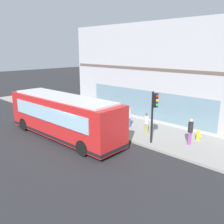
{
  "coord_description": "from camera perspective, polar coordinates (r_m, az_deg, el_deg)",
  "views": [
    {
      "loc": [
        -9.45,
        -11.95,
        6.22
      ],
      "look_at": [
        2.75,
        -0.33,
        1.81
      ],
      "focal_mm": 38.35,
      "sensor_mm": 36.0,
      "label": 1
    }
  ],
  "objects": [
    {
      "name": "city_bus_nearside",
      "position": [
        17.48,
        -11.6,
        -1.12
      ],
      "size": [
        2.8,
        10.1,
        3.07
      ],
      "color": "red",
      "rests_on": "ground"
    },
    {
      "name": "pedestrian_near_building_entrance",
      "position": [
        17.8,
        8.2,
        -2.36
      ],
      "size": [
        0.32,
        0.32,
        1.58
      ],
      "color": "#99994C",
      "rests_on": "sidewalk_curb"
    },
    {
      "name": "pedestrian_walking_along_curb",
      "position": [
        16.41,
        18.18,
        -4.03
      ],
      "size": [
        0.32,
        0.32,
        1.76
      ],
      "color": "#8C3F8C",
      "rests_on": "sidewalk_curb"
    },
    {
      "name": "traffic_light_near_corner",
      "position": [
        15.67,
        10.02,
        0.99
      ],
      "size": [
        0.32,
        0.49,
        3.48
      ],
      "color": "black",
      "rests_on": "sidewalk_curb"
    },
    {
      "name": "ground",
      "position": [
        16.45,
        -7.54,
        -7.68
      ],
      "size": [
        120.0,
        120.0,
        0.0
      ],
      "primitive_type": "plane",
      "color": "#262628"
    },
    {
      "name": "sidewalk_curb",
      "position": [
        19.71,
        3.77,
        -3.53
      ],
      "size": [
        4.75,
        40.0,
        0.15
      ],
      "primitive_type": "cube",
      "color": "gray",
      "rests_on": "ground"
    },
    {
      "name": "newspaper_vending_box",
      "position": [
        22.2,
        -5.69,
        -0.06
      ],
      "size": [
        0.44,
        0.42,
        0.9
      ],
      "color": "#263F99",
      "rests_on": "sidewalk_curb"
    },
    {
      "name": "pedestrian_by_light_pole",
      "position": [
        24.42,
        -11.38,
        2.52
      ],
      "size": [
        0.32,
        0.32,
        1.82
      ],
      "color": "#99994C",
      "rests_on": "sidewalk_curb"
    },
    {
      "name": "fire_hydrant",
      "position": [
        17.58,
        19.88,
        -5.18
      ],
      "size": [
        0.35,
        0.35,
        0.74
      ],
      "color": "gold",
      "rests_on": "sidewalk_curb"
    },
    {
      "name": "pedestrian_near_hydrant",
      "position": [
        19.04,
        4.0,
        -1.03
      ],
      "size": [
        0.32,
        0.32,
        1.63
      ],
      "color": "#3359A5",
      "rests_on": "sidewalk_curb"
    },
    {
      "name": "building_corner",
      "position": [
        23.32,
        12.77,
        9.38
      ],
      "size": [
        6.31,
        17.97,
        8.45
      ],
      "color": "#A8A8AD",
      "rests_on": "ground"
    }
  ]
}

